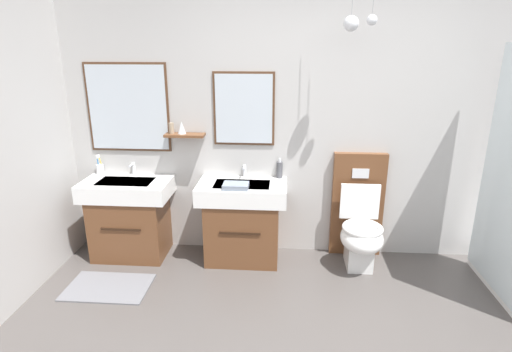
# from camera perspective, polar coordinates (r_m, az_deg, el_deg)

# --- Properties ---
(wall_back) EXTENTS (5.08, 0.49, 2.76)m
(wall_back) POSITION_cam_1_polar(r_m,az_deg,el_deg) (3.78, 10.09, 9.20)
(wall_back) COLOR #B7B5B2
(wall_back) RESTS_ON ground
(bath_mat) EXTENTS (0.68, 0.44, 0.01)m
(bath_mat) POSITION_cam_1_polar(r_m,az_deg,el_deg) (3.74, -19.84, -14.34)
(bath_mat) COLOR slate
(bath_mat) RESTS_ON ground
(vanity_sink_left) EXTENTS (0.80, 0.49, 0.75)m
(vanity_sink_left) POSITION_cam_1_polar(r_m,az_deg,el_deg) (4.05, -17.10, -5.29)
(vanity_sink_left) COLOR brown
(vanity_sink_left) RESTS_ON ground
(tap_on_left_sink) EXTENTS (0.03, 0.13, 0.11)m
(tap_on_left_sink) POSITION_cam_1_polar(r_m,az_deg,el_deg) (4.07, -16.76, 1.17)
(tap_on_left_sink) COLOR silver
(tap_on_left_sink) RESTS_ON vanity_sink_left
(vanity_sink_right) EXTENTS (0.80, 0.49, 0.75)m
(vanity_sink_right) POSITION_cam_1_polar(r_m,az_deg,el_deg) (3.81, -1.87, -6.01)
(vanity_sink_right) COLOR brown
(vanity_sink_right) RESTS_ON ground
(tap_on_right_sink) EXTENTS (0.03, 0.13, 0.11)m
(tap_on_right_sink) POSITION_cam_1_polar(r_m,az_deg,el_deg) (3.82, -1.65, 0.88)
(tap_on_right_sink) COLOR silver
(tap_on_right_sink) RESTS_ON vanity_sink_right
(toilet) EXTENTS (0.48, 0.62, 1.00)m
(toilet) POSITION_cam_1_polar(r_m,az_deg,el_deg) (3.86, 14.16, -6.55)
(toilet) COLOR brown
(toilet) RESTS_ON ground
(toothbrush_cup) EXTENTS (0.07, 0.07, 0.19)m
(toothbrush_cup) POSITION_cam_1_polar(r_m,az_deg,el_deg) (4.19, -20.88, 0.97)
(toothbrush_cup) COLOR silver
(toothbrush_cup) RESTS_ON vanity_sink_left
(soap_dispenser) EXTENTS (0.06, 0.06, 0.19)m
(soap_dispenser) POSITION_cam_1_polar(r_m,az_deg,el_deg) (3.80, 3.29, 0.91)
(soap_dispenser) COLOR #4C4C51
(soap_dispenser) RESTS_ON vanity_sink_right
(folded_hand_towel) EXTENTS (0.22, 0.16, 0.04)m
(folded_hand_towel) POSITION_cam_1_polar(r_m,az_deg,el_deg) (3.54, -2.82, -1.38)
(folded_hand_towel) COLOR gray
(folded_hand_towel) RESTS_ON vanity_sink_right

